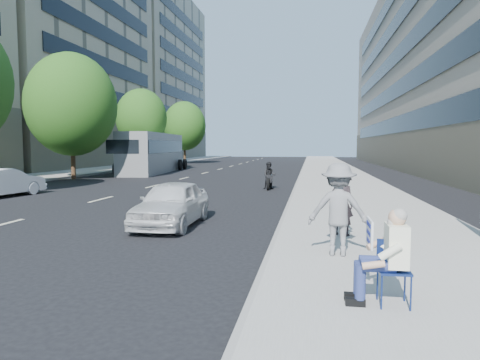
% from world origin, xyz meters
% --- Properties ---
extents(ground, '(160.00, 160.00, 0.00)m').
position_xyz_m(ground, '(0.00, 0.00, 0.00)').
color(ground, black).
rests_on(ground, ground).
extents(near_sidewalk, '(5.00, 120.00, 0.15)m').
position_xyz_m(near_sidewalk, '(4.00, 20.00, 0.07)').
color(near_sidewalk, gray).
rests_on(near_sidewalk, ground).
extents(far_sidewalk, '(4.50, 120.00, 0.15)m').
position_xyz_m(far_sidewalk, '(-16.75, 20.00, 0.07)').
color(far_sidewalk, gray).
rests_on(far_sidewalk, ground).
extents(far_bldg_mid, '(22.00, 26.00, 34.00)m').
position_xyz_m(far_bldg_mid, '(-30.00, 34.00, 17.00)').
color(far_bldg_mid, tan).
rests_on(far_bldg_mid, ground).
extents(far_bldg_north, '(22.00, 28.00, 28.00)m').
position_xyz_m(far_bldg_north, '(-30.00, 62.00, 14.00)').
color(far_bldg_north, tan).
rests_on(far_bldg_north, ground).
extents(tree_far_c, '(6.00, 6.00, 8.47)m').
position_xyz_m(tree_far_c, '(-13.70, 18.00, 5.02)').
color(tree_far_c, '#382616').
rests_on(tree_far_c, ground).
extents(tree_far_d, '(4.80, 4.80, 7.65)m').
position_xyz_m(tree_far_d, '(-13.70, 30.00, 4.89)').
color(tree_far_d, '#382616').
rests_on(tree_far_d, ground).
extents(tree_far_e, '(5.40, 5.40, 7.89)m').
position_xyz_m(tree_far_e, '(-13.70, 44.00, 4.78)').
color(tree_far_e, '#382616').
rests_on(tree_far_e, ground).
extents(seated_protester, '(0.83, 1.11, 1.31)m').
position_xyz_m(seated_protester, '(3.25, -2.93, 0.87)').
color(seated_protester, navy).
rests_on(seated_protester, near_sidewalk).
extents(jogger, '(1.19, 0.73, 1.79)m').
position_xyz_m(jogger, '(2.79, -0.39, 1.04)').
color(jogger, slate).
rests_on(jogger, near_sidewalk).
extents(pedestrian_woman, '(0.62, 0.50, 1.49)m').
position_xyz_m(pedestrian_woman, '(2.99, 1.50, 0.89)').
color(pedestrian_woman, black).
rests_on(pedestrian_woman, near_sidewalk).
extents(white_sedan_near, '(1.54, 3.76, 1.28)m').
position_xyz_m(white_sedan_near, '(-1.64, 2.80, 0.64)').
color(white_sedan_near, silver).
rests_on(white_sedan_near, ground).
extents(white_sedan_mid, '(1.86, 4.03, 1.28)m').
position_xyz_m(white_sedan_mid, '(-11.25, 8.14, 0.64)').
color(white_sedan_mid, white).
rests_on(white_sedan_mid, ground).
extents(motorcycle, '(0.71, 2.04, 1.42)m').
position_xyz_m(motorcycle, '(0.11, 13.53, 0.64)').
color(motorcycle, black).
rests_on(motorcycle, ground).
extents(bus, '(3.71, 12.26, 3.30)m').
position_xyz_m(bus, '(-11.02, 25.96, 1.64)').
color(bus, slate).
rests_on(bus, ground).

